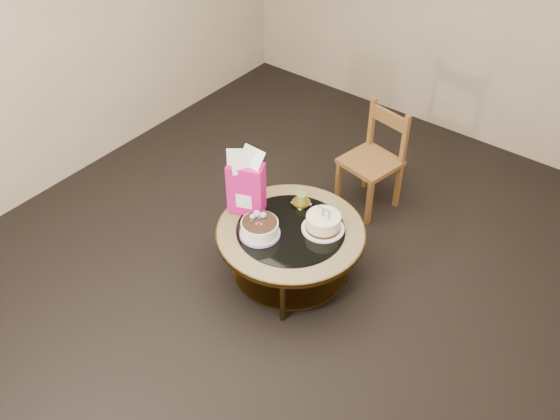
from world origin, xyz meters
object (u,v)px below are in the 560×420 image
Objects in this scene: decorated_cake at (260,229)px; cream_cake at (323,223)px; gift_bag at (246,182)px; dining_chair at (374,159)px; coffee_table at (291,238)px.

cream_cake is at bearing 45.05° from decorated_cake.
cream_cake is 0.59× the size of gift_bag.
decorated_cake is 0.32× the size of dining_chair.
decorated_cake is at bearing -127.22° from coffee_table.
coffee_table is 0.26m from cream_cake.
gift_bag is (-0.54, -0.15, 0.19)m from cream_cake.
coffee_table is at bearing 52.78° from decorated_cake.
cream_cake is (0.17, 0.13, 0.14)m from coffee_table.
coffee_table is 2.08× the size of gift_bag.
coffee_table is 3.51× the size of cream_cake.
cream_cake is 0.59m from gift_bag.
gift_bag is (-0.24, 0.15, 0.19)m from decorated_cake.
gift_bag reaches higher than decorated_cake.
cream_cake is 0.96m from dining_chair.
cream_cake is at bearing -7.02° from gift_bag.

